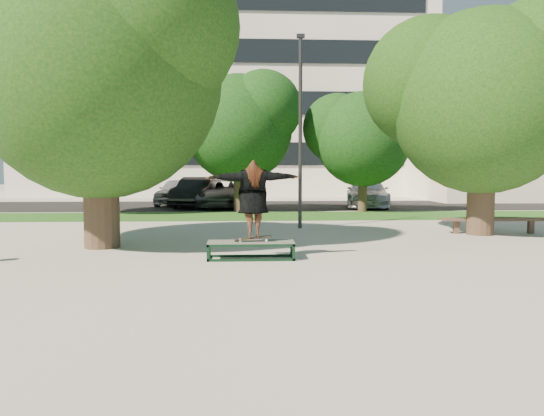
{
  "coord_description": "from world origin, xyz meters",
  "views": [
    {
      "loc": [
        -0.81,
        -11.84,
        1.85
      ],
      "look_at": [
        -0.14,
        0.6,
        0.96
      ],
      "focal_mm": 35.0,
      "sensor_mm": 36.0,
      "label": 1
    }
  ],
  "objects": [
    {
      "name": "tree_right",
      "position": [
        5.92,
        3.08,
        4.09
      ],
      "size": [
        6.24,
        5.33,
        6.51
      ],
      "color": "#38281E",
      "rests_on": "ground"
    },
    {
      "name": "bg_tree_left",
      "position": [
        -6.57,
        11.07,
        3.73
      ],
      "size": [
        5.28,
        4.51,
        5.77
      ],
      "color": "#38281E",
      "rests_on": "ground"
    },
    {
      "name": "bench",
      "position": [
        6.52,
        3.24,
        0.38
      ],
      "size": [
        3.01,
        0.54,
        0.46
      ],
      "rotation": [
        0.0,
        0.0,
        -0.05
      ],
      "color": "brown",
      "rests_on": "ground"
    },
    {
      "name": "bg_tree_mid",
      "position": [
        -1.08,
        12.08,
        4.02
      ],
      "size": [
        5.76,
        4.92,
        6.24
      ],
      "color": "#38281E",
      "rests_on": "ground"
    },
    {
      "name": "grind_box",
      "position": [
        -0.66,
        -0.87,
        0.19
      ],
      "size": [
        1.8,
        0.6,
        0.38
      ],
      "color": "#10311D",
      "rests_on": "ground"
    },
    {
      "name": "car_dark",
      "position": [
        -3.11,
        14.94,
        0.76
      ],
      "size": [
        2.49,
        4.84,
        1.52
      ],
      "primitive_type": "imported",
      "rotation": [
        0.0,
        0.0,
        -0.2
      ],
      "color": "black",
      "rests_on": "asphalt_strip"
    },
    {
      "name": "skater_rig",
      "position": [
        -0.61,
        -0.87,
        1.26
      ],
      "size": [
        2.04,
        0.81,
        1.69
      ],
      "rotation": [
        0.0,
        0.0,
        3.28
      ],
      "color": "white",
      "rests_on": "grind_box"
    },
    {
      "name": "car_grey",
      "position": [
        -2.0,
        14.56,
        0.69
      ],
      "size": [
        2.41,
        5.01,
        1.38
      ],
      "primitive_type": "imported",
      "rotation": [
        0.0,
        0.0,
        0.02
      ],
      "color": "#58585D",
      "rests_on": "asphalt_strip"
    },
    {
      "name": "office_building",
      "position": [
        -2.0,
        31.98,
        8.0
      ],
      "size": [
        30.0,
        14.12,
        16.0
      ],
      "color": "beige",
      "rests_on": "ground"
    },
    {
      "name": "grass_strip",
      "position": [
        1.0,
        9.5,
        0.01
      ],
      "size": [
        30.0,
        4.0,
        0.02
      ],
      "primitive_type": "cube",
      "color": "#184F16",
      "rests_on": "ground"
    },
    {
      "name": "side_building",
      "position": [
        18.0,
        22.0,
        4.0
      ],
      "size": [
        15.0,
        10.0,
        8.0
      ],
      "primitive_type": "cube",
      "color": "silver",
      "rests_on": "ground"
    },
    {
      "name": "tree_left",
      "position": [
        -4.29,
        1.09,
        4.42
      ],
      "size": [
        6.96,
        5.95,
        7.12
      ],
      "color": "#38281E",
      "rests_on": "ground"
    },
    {
      "name": "car_silver_a",
      "position": [
        -4.28,
        16.5,
        0.73
      ],
      "size": [
        2.31,
        4.47,
        1.45
      ],
      "primitive_type": "imported",
      "rotation": [
        0.0,
        0.0,
        -0.15
      ],
      "color": "#ADADB2",
      "rests_on": "asphalt_strip"
    },
    {
      "name": "lamppost",
      "position": [
        1.0,
        5.0,
        3.15
      ],
      "size": [
        0.25,
        0.15,
        6.11
      ],
      "color": "#2D2D30",
      "rests_on": "ground"
    },
    {
      "name": "asphalt_strip",
      "position": [
        0.0,
        16.0,
        0.01
      ],
      "size": [
        40.0,
        8.0,
        0.01
      ],
      "primitive_type": "cube",
      "color": "black",
      "rests_on": "ground"
    },
    {
      "name": "car_silver_b",
      "position": [
        5.4,
        14.43,
        0.71
      ],
      "size": [
        2.85,
        5.19,
        1.43
      ],
      "primitive_type": "imported",
      "rotation": [
        0.0,
        0.0,
        -0.18
      ],
      "color": "silver",
      "rests_on": "asphalt_strip"
    },
    {
      "name": "bg_tree_right",
      "position": [
        4.43,
        11.57,
        3.49
      ],
      "size": [
        5.04,
        4.31,
        5.43
      ],
      "color": "#38281E",
      "rests_on": "ground"
    },
    {
      "name": "ground",
      "position": [
        0.0,
        0.0,
        0.0
      ],
      "size": [
        120.0,
        120.0,
        0.0
      ],
      "primitive_type": "plane",
      "color": "gray",
      "rests_on": "ground"
    }
  ]
}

